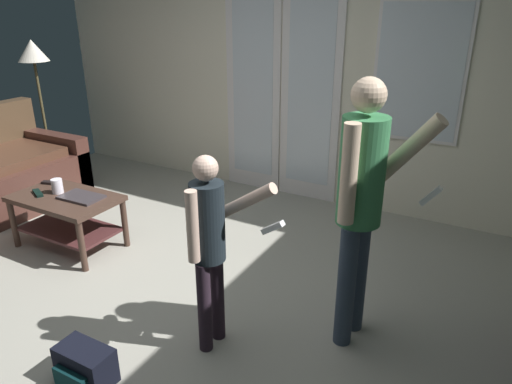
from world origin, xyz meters
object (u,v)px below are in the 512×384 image
object	(u,v)px
person_adult	(362,194)
person_child	(210,238)
backpack	(85,366)
coffee_table	(67,210)
cup_near_edge	(57,186)
floor_lamp	(34,60)
laptop_closed	(81,197)
tv_remote_black	(38,193)
dvd_remote_slim	(51,183)

from	to	relation	value
person_adult	person_child	bearing A→B (deg)	-145.57
person_child	backpack	size ratio (longest dim) A/B	3.77
coffee_table	cup_near_edge	world-z (taller)	cup_near_edge
person_child	floor_lamp	size ratio (longest dim) A/B	0.77
coffee_table	cup_near_edge	size ratio (longest dim) A/B	7.28
cup_near_edge	backpack	bearing A→B (deg)	-37.10
backpack	coffee_table	bearing A→B (deg)	141.38
floor_lamp	laptop_closed	size ratio (longest dim) A/B	4.52
person_adult	backpack	world-z (taller)	person_adult
person_adult	tv_remote_black	size ratio (longest dim) A/B	9.32
person_adult	floor_lamp	size ratio (longest dim) A/B	1.03
backpack	laptop_closed	size ratio (longest dim) A/B	0.93
person_adult	laptop_closed	distance (m)	2.33
laptop_closed	dvd_remote_slim	bearing A→B (deg)	166.64
person_adult	backpack	xyz separation A→B (m)	(-1.13, -1.08, -0.84)
person_adult	backpack	distance (m)	1.77
tv_remote_black	dvd_remote_slim	bearing A→B (deg)	139.88
person_adult	person_child	xyz separation A→B (m)	(-0.69, -0.48, -0.23)
tv_remote_black	coffee_table	bearing A→B (deg)	43.83
cup_near_edge	dvd_remote_slim	size ratio (longest dim) A/B	0.71
person_child	dvd_remote_slim	xyz separation A→B (m)	(-2.06, 0.57, -0.25)
coffee_table	person_adult	bearing A→B (deg)	0.91
coffee_table	person_child	xyz separation A→B (m)	(1.74, -0.44, 0.39)
person_child	floor_lamp	world-z (taller)	floor_lamp
laptop_closed	coffee_table	bearing A→B (deg)	-167.78
coffee_table	person_child	bearing A→B (deg)	-14.13
dvd_remote_slim	person_child	bearing A→B (deg)	-32.23
coffee_table	person_child	distance (m)	1.83
coffee_table	tv_remote_black	distance (m)	0.28
backpack	laptop_closed	world-z (taller)	laptop_closed
cup_near_edge	floor_lamp	bearing A→B (deg)	143.93
backpack	dvd_remote_slim	size ratio (longest dim) A/B	1.87
person_child	cup_near_edge	xyz separation A→B (m)	(-1.84, 0.46, -0.20)
floor_lamp	person_adult	bearing A→B (deg)	-15.10
person_child	tv_remote_black	distance (m)	2.01
backpack	tv_remote_black	bearing A→B (deg)	147.81
coffee_table	backpack	bearing A→B (deg)	-38.62
floor_lamp	laptop_closed	xyz separation A→B (m)	(1.78, -1.09, -0.86)
coffee_table	cup_near_edge	xyz separation A→B (m)	(-0.11, 0.03, 0.19)
coffee_table	backpack	distance (m)	1.68
coffee_table	laptop_closed	xyz separation A→B (m)	(0.15, 0.04, 0.14)
person_adult	floor_lamp	bearing A→B (deg)	164.90
person_child	laptop_closed	xyz separation A→B (m)	(-1.58, 0.47, -0.25)
person_child	cup_near_edge	distance (m)	1.91
coffee_table	backpack	xyz separation A→B (m)	(1.30, -1.04, -0.23)
cup_near_edge	tv_remote_black	size ratio (longest dim) A/B	0.71
backpack	tv_remote_black	xyz separation A→B (m)	(-1.52, 0.96, 0.36)
cup_near_edge	person_child	bearing A→B (deg)	-14.08
person_child	tv_remote_black	xyz separation A→B (m)	(-1.96, 0.36, -0.25)
coffee_table	tv_remote_black	size ratio (longest dim) A/B	5.14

